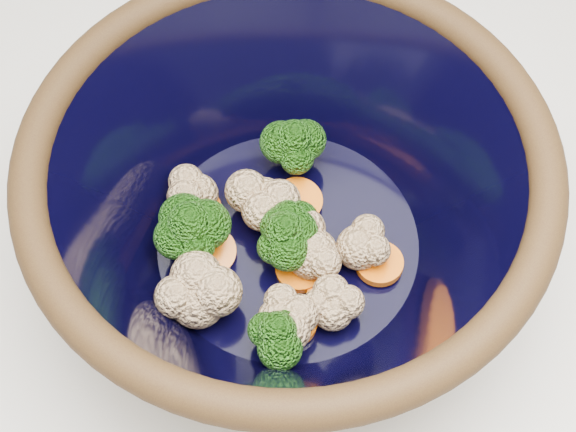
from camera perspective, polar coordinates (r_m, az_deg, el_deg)
mixing_bowl at (r=0.48m, az=0.00°, el=0.78°), size 0.37×0.37×0.13m
vegetable_pile at (r=0.50m, az=-1.45°, el=-1.78°), size 0.15×0.15×0.05m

